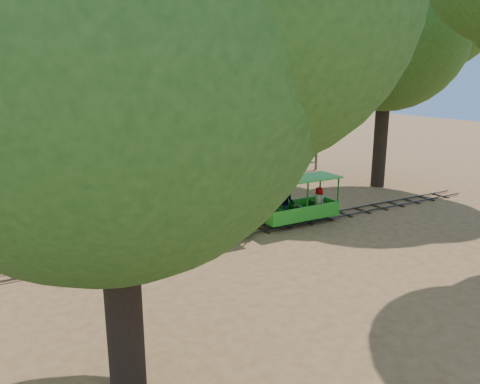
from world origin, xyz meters
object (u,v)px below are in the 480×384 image
locomotive (111,202)px  carriage_rear (297,204)px  fence (178,175)px  carriage_front (205,220)px

locomotive → carriage_rear: locomotive is taller
locomotive → carriage_rear: bearing=-0.5°
locomotive → carriage_rear: (7.04, -0.06, -1.01)m
locomotive → carriage_rear: size_ratio=0.98×
locomotive → fence: size_ratio=0.18×
locomotive → fence: bearing=55.5°
locomotive → carriage_rear: 7.12m
carriage_rear → fence: size_ratio=0.18×
locomotive → carriage_front: size_ratio=0.98×
locomotive → carriage_front: 3.30m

